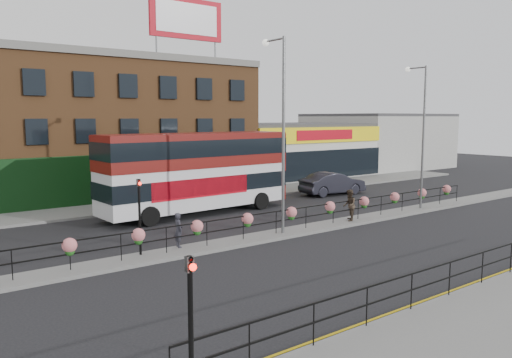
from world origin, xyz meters
TOP-DOWN VIEW (x-y plane):
  - ground at (0.00, 0.00)m, footprint 120.00×120.00m
  - north_pavement at (0.00, 12.00)m, footprint 60.00×4.00m
  - median at (0.00, 0.00)m, footprint 60.00×1.60m
  - yellow_line_inner at (0.00, -9.70)m, footprint 60.00×0.10m
  - yellow_line_outer at (0.00, -9.88)m, footprint 60.00×0.10m
  - brick_building at (-4.00, 19.96)m, footprint 25.00×12.21m
  - supermarket at (16.00, 19.90)m, footprint 15.00×12.25m
  - warehouse_east at (30.75, 20.00)m, footprint 14.50×12.00m
  - billboard at (2.50, 14.99)m, footprint 6.00×0.29m
  - median_railing at (-0.00, 0.00)m, footprint 30.04×0.56m
  - south_railing at (-2.00, -10.10)m, footprint 20.04×0.05m
  - double_decker_bus at (-1.10, 7.46)m, footprint 12.32×3.55m
  - car at (11.01, 7.91)m, footprint 2.95×5.62m
  - pedestrian_a at (-6.14, 0.53)m, footprint 0.68×0.55m
  - pedestrian_b at (4.18, -0.08)m, footprint 1.52×1.52m
  - lamp_column_west at (-0.68, 0.11)m, footprint 0.34×1.68m
  - lamp_column_east at (10.67, 0.08)m, footprint 0.32×1.56m
  - traffic_light_south at (-12.00, -11.01)m, footprint 0.15×0.28m
  - traffic_light_median at (-8.00, 0.39)m, footprint 0.15×0.28m

SIDE VIEW (x-z plane):
  - ground at x=0.00m, z-range 0.00..0.00m
  - yellow_line_inner at x=0.00m, z-range 0.00..0.01m
  - yellow_line_outer at x=0.00m, z-range 0.00..0.01m
  - north_pavement at x=0.00m, z-range 0.00..0.15m
  - median at x=0.00m, z-range 0.00..0.15m
  - car at x=11.01m, z-range 0.00..1.72m
  - pedestrian_a at x=-6.14m, z-range 0.15..1.70m
  - south_railing at x=-2.00m, z-range 0.40..1.52m
  - pedestrian_b at x=4.18m, z-range 0.15..1.91m
  - median_railing at x=0.00m, z-range 0.43..1.66m
  - traffic_light_south at x=-12.00m, z-range 0.64..4.29m
  - traffic_light_median at x=-8.00m, z-range 0.64..4.29m
  - supermarket at x=16.00m, z-range 0.00..5.30m
  - double_decker_bus at x=-1.10m, z-range 0.56..5.50m
  - warehouse_east at x=30.75m, z-range 0.00..6.30m
  - brick_building at x=-4.00m, z-range -0.02..10.28m
  - lamp_column_east at x=10.67m, z-range 0.97..9.88m
  - lamp_column_west at x=-0.68m, z-range 1.04..10.63m
  - billboard at x=2.50m, z-range 10.98..15.38m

